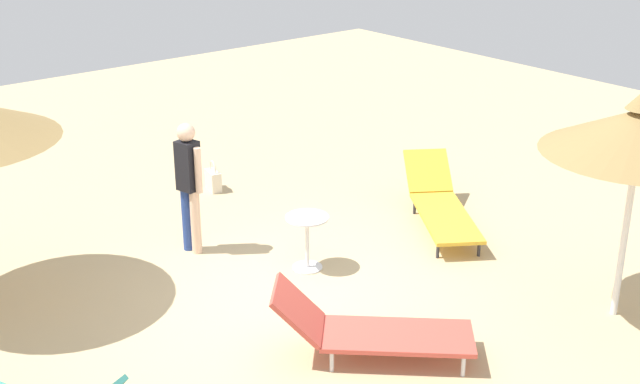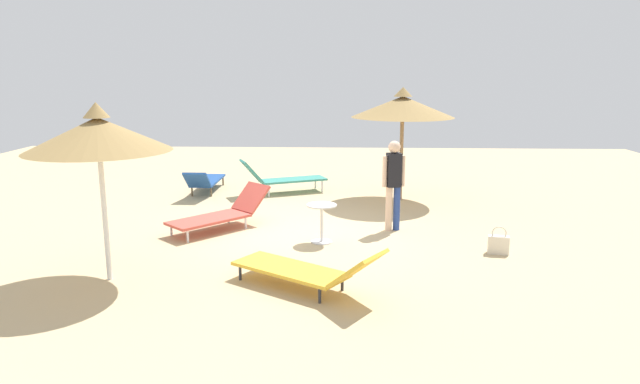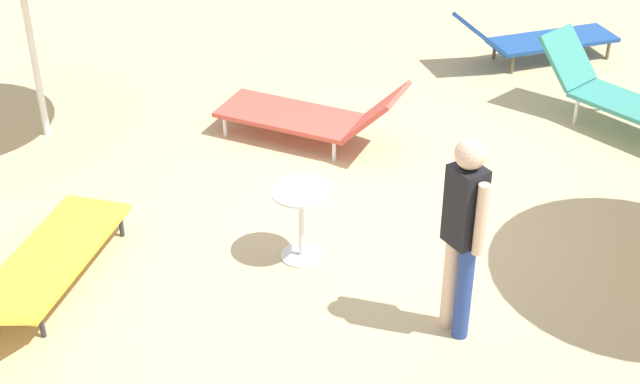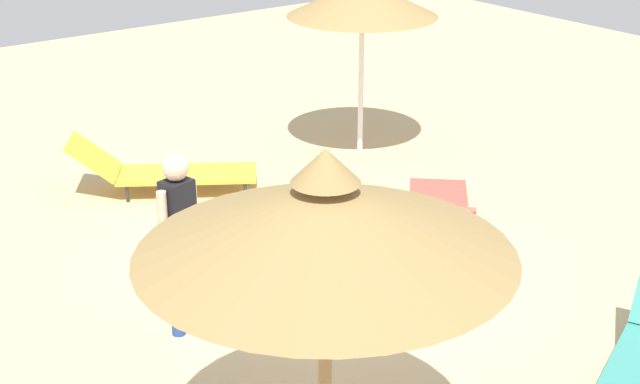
# 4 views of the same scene
# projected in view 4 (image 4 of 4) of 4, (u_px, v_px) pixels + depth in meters

# --- Properties ---
(ground) EXTENTS (24.00, 24.00, 0.10)m
(ground) POSITION_uv_depth(u_px,v_px,m) (335.00, 280.00, 9.89)
(ground) COLOR tan
(parasol_umbrella_front) EXTENTS (2.42, 2.42, 2.68)m
(parasol_umbrella_front) POSITION_uv_depth(u_px,v_px,m) (325.00, 219.00, 5.78)
(parasol_umbrella_front) COLOR olive
(parasol_umbrella_front) RESTS_ON ground
(lounge_chair_center) EXTENTS (2.30, 1.82, 0.75)m
(lounge_chair_center) POSITION_uv_depth(u_px,v_px,m) (161.00, 169.00, 11.87)
(lounge_chair_center) COLOR gold
(lounge_chair_center) RESTS_ON ground
(lounge_chair_far_left) EXTENTS (1.90, 1.97, 0.79)m
(lounge_chair_far_left) POSITION_uv_depth(u_px,v_px,m) (439.00, 210.00, 10.64)
(lounge_chair_far_left) COLOR #CC4C3F
(lounge_chair_far_left) RESTS_ON ground
(person_standing_near_right) EXTENTS (0.44, 0.28, 1.75)m
(person_standing_near_right) POSITION_uv_depth(u_px,v_px,m) (179.00, 233.00, 8.47)
(person_standing_near_right) COLOR beige
(person_standing_near_right) RESTS_ON ground
(side_table_round) EXTENTS (0.54, 0.54, 0.71)m
(side_table_round) POSITION_uv_depth(u_px,v_px,m) (254.00, 219.00, 10.05)
(side_table_round) COLOR silver
(side_table_round) RESTS_ON ground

